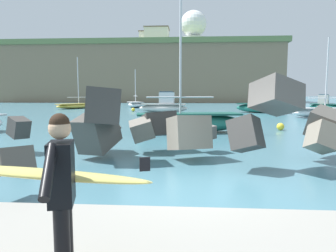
{
  "coord_description": "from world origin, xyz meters",
  "views": [
    {
      "loc": [
        -0.21,
        -6.91,
        2.2
      ],
      "look_at": [
        -0.71,
        0.5,
        1.4
      ],
      "focal_mm": 32.57,
      "sensor_mm": 36.0,
      "label": 1
    }
  ],
  "objects": [
    {
      "name": "station_building_central",
      "position": [
        -11.47,
        89.03,
        17.7
      ],
      "size": [
        7.74,
        8.23,
        6.14
      ],
      "color": "silver",
      "rests_on": "headland_bluff"
    },
    {
      "name": "station_building_west",
      "position": [
        -9.39,
        81.77,
        17.66
      ],
      "size": [
        6.98,
        6.23,
        6.07
      ],
      "color": "silver",
      "rests_on": "headland_bluff"
    },
    {
      "name": "headland_bluff",
      "position": [
        -14.04,
        83.5,
        7.33
      ],
      "size": [
        72.14,
        42.82,
        14.61
      ],
      "color": "#847056",
      "rests_on": "ground"
    },
    {
      "name": "boat_mid_left",
      "position": [
        -16.33,
        35.78,
        0.44
      ],
      "size": [
        5.0,
        6.16,
        7.31
      ],
      "color": "#EAC64C",
      "rests_on": "ground"
    },
    {
      "name": "mooring_buoy_inner",
      "position": [
        5.26,
        11.53,
        0.22
      ],
      "size": [
        0.44,
        0.44,
        0.44
      ],
      "color": "yellow",
      "rests_on": "ground"
    },
    {
      "name": "surfer_with_board",
      "position": [
        -1.49,
        -4.03,
        1.28
      ],
      "size": [
        2.11,
        1.38,
        1.78
      ],
      "color": "black",
      "rests_on": "walkway_path"
    },
    {
      "name": "boat_mid_centre",
      "position": [
        -0.22,
        10.01,
        0.61
      ],
      "size": [
        6.44,
        2.86,
        7.61
      ],
      "color": "#1E6656",
      "rests_on": "ground"
    },
    {
      "name": "ground_plane",
      "position": [
        0.0,
        0.0,
        0.0
      ],
      "size": [
        400.0,
        400.0,
        0.0
      ],
      "primitive_type": "plane",
      "color": "#42707F"
    },
    {
      "name": "boat_far_centre",
      "position": [
        18.59,
        36.54,
        0.63
      ],
      "size": [
        4.45,
        3.76,
        2.08
      ],
      "color": "#1E6656",
      "rests_on": "ground"
    },
    {
      "name": "boat_far_left",
      "position": [
        -8.4,
        39.35,
        0.5
      ],
      "size": [
        3.39,
        4.54,
        5.75
      ],
      "color": "white",
      "rests_on": "ground"
    },
    {
      "name": "mooring_buoy_middle",
      "position": [
        -6.9,
        29.52,
        0.22
      ],
      "size": [
        0.44,
        0.44,
        0.44
      ],
      "color": "yellow",
      "rests_on": "ground"
    },
    {
      "name": "radar_dome",
      "position": [
        0.96,
        79.74,
        20.07
      ],
      "size": [
        7.18,
        7.18,
        10.2
      ],
      "color": "silver",
      "rests_on": "headland_bluff"
    },
    {
      "name": "boat_mid_right",
      "position": [
        11.69,
        21.42,
        0.51
      ],
      "size": [
        5.25,
        2.17,
        7.12
      ],
      "color": "white",
      "rests_on": "ground"
    },
    {
      "name": "boat_near_right",
      "position": [
        -3.04,
        27.8,
        0.75
      ],
      "size": [
        5.66,
        2.01,
        2.41
      ],
      "color": "beige",
      "rests_on": "ground"
    },
    {
      "name": "boat_near_left",
      "position": [
        8.0,
        27.79,
        0.74
      ],
      "size": [
        5.81,
        4.11,
        2.32
      ],
      "color": "#1E6656",
      "rests_on": "ground"
    }
  ]
}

